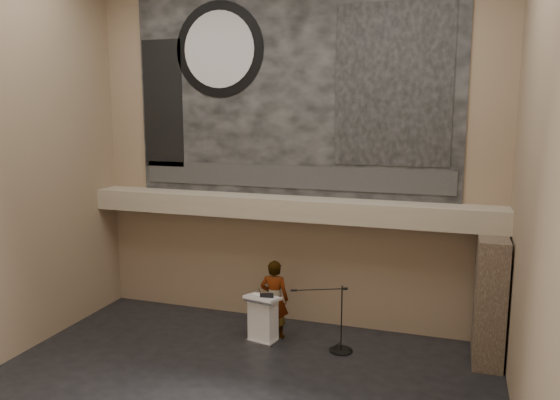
% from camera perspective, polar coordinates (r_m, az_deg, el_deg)
% --- Properties ---
extents(floor, '(10.00, 10.00, 0.00)m').
position_cam_1_polar(floor, '(10.82, -5.64, -19.79)').
color(floor, black).
rests_on(floor, ground).
extents(wall_back, '(10.00, 0.02, 8.50)m').
position_cam_1_polar(wall_back, '(13.22, 1.09, 5.04)').
color(wall_back, '#8F775B').
rests_on(wall_back, floor).
extents(wall_front, '(10.00, 0.02, 8.50)m').
position_cam_1_polar(wall_front, '(6.11, -21.64, -1.00)').
color(wall_front, '#8F775B').
rests_on(wall_front, floor).
extents(wall_right, '(0.02, 8.00, 8.50)m').
position_cam_1_polar(wall_right, '(8.73, 25.45, 1.75)').
color(wall_right, '#8F775B').
rests_on(wall_right, floor).
extents(soffit, '(10.00, 0.80, 0.50)m').
position_cam_1_polar(soffit, '(13.01, 0.55, -0.81)').
color(soffit, tan).
rests_on(soffit, wall_back).
extents(sprinkler_left, '(0.04, 0.04, 0.06)m').
position_cam_1_polar(sprinkler_left, '(13.58, -5.96, -1.62)').
color(sprinkler_left, '#B2893D').
rests_on(sprinkler_left, soffit).
extents(sprinkler_right, '(0.04, 0.04, 0.06)m').
position_cam_1_polar(sprinkler_right, '(12.58, 8.76, -2.58)').
color(sprinkler_right, '#B2893D').
rests_on(sprinkler_right, soffit).
extents(banner, '(8.00, 0.05, 5.00)m').
position_cam_1_polar(banner, '(13.16, 1.07, 11.34)').
color(banner, black).
rests_on(banner, wall_back).
extents(banner_text_strip, '(7.76, 0.02, 0.55)m').
position_cam_1_polar(banner_text_strip, '(13.21, 0.99, 2.43)').
color(banner_text_strip, '#2C2C2C').
rests_on(banner_text_strip, banner).
extents(banner_clock_rim, '(2.30, 0.02, 2.30)m').
position_cam_1_polar(banner_clock_rim, '(13.82, -6.38, 15.36)').
color(banner_clock_rim, black).
rests_on(banner_clock_rim, banner).
extents(banner_clock_face, '(1.84, 0.02, 1.84)m').
position_cam_1_polar(banner_clock_face, '(13.80, -6.42, 15.36)').
color(banner_clock_face, silver).
rests_on(banner_clock_face, banner).
extents(banner_building_print, '(2.60, 0.02, 3.60)m').
position_cam_1_polar(banner_building_print, '(12.62, 11.71, 11.68)').
color(banner_building_print, black).
rests_on(banner_building_print, banner).
extents(banner_brick_print, '(1.10, 0.02, 3.20)m').
position_cam_1_polar(banner_brick_print, '(14.49, -12.14, 9.79)').
color(banner_brick_print, black).
rests_on(banner_brick_print, banner).
extents(stone_pier, '(0.60, 1.40, 2.70)m').
position_cam_1_polar(stone_pier, '(12.41, 21.08, -9.62)').
color(stone_pier, '#44362A').
rests_on(stone_pier, floor).
extents(lectern, '(0.84, 0.67, 1.14)m').
position_cam_1_polar(lectern, '(12.71, -1.79, -12.33)').
color(lectern, silver).
rests_on(lectern, floor).
extents(binder, '(0.37, 0.34, 0.04)m').
position_cam_1_polar(binder, '(12.50, -1.40, -9.95)').
color(binder, black).
rests_on(binder, lectern).
extents(papers, '(0.22, 0.30, 0.00)m').
position_cam_1_polar(papers, '(12.55, -2.48, -9.95)').
color(papers, white).
rests_on(papers, lectern).
extents(speaker_person, '(0.70, 0.48, 1.85)m').
position_cam_1_polar(speaker_person, '(12.86, -0.60, -10.30)').
color(speaker_person, white).
rests_on(speaker_person, floor).
extents(mic_stand, '(1.28, 0.72, 1.50)m').
position_cam_1_polar(mic_stand, '(12.47, 6.23, -14.51)').
color(mic_stand, black).
rests_on(mic_stand, floor).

